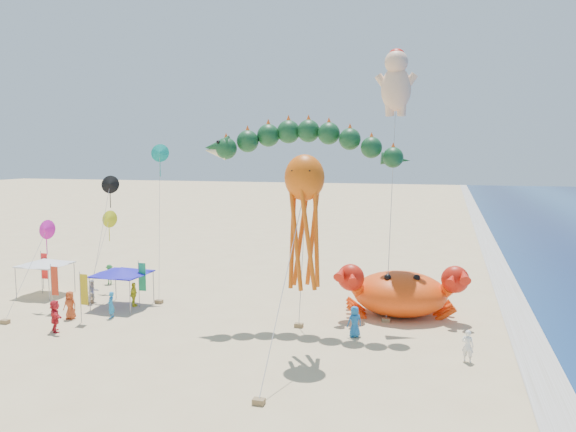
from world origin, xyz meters
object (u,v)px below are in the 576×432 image
(dragon_kite, at_px, (305,149))
(canopy_white, at_px, (45,262))
(canopy_blue, at_px, (122,271))
(octopus_kite, at_px, (304,211))
(cherub_kite, at_px, (396,81))
(crab_inflatable, at_px, (400,292))

(dragon_kite, height_order, canopy_white, dragon_kite)
(canopy_blue, relative_size, canopy_white, 1.06)
(octopus_kite, height_order, canopy_blue, octopus_kite)
(canopy_white, bearing_deg, canopy_blue, -9.88)
(cherub_kite, distance_m, octopus_kite, 14.03)
(dragon_kite, bearing_deg, cherub_kite, 51.97)
(octopus_kite, height_order, canopy_white, octopus_kite)
(canopy_blue, bearing_deg, crab_inflatable, 9.04)
(crab_inflatable, distance_m, canopy_blue, 18.52)
(canopy_blue, distance_m, canopy_white, 7.30)
(octopus_kite, bearing_deg, canopy_white, 162.88)
(dragon_kite, bearing_deg, canopy_blue, 179.57)
(dragon_kite, distance_m, canopy_white, 21.61)
(cherub_kite, distance_m, canopy_blue, 22.38)
(cherub_kite, bearing_deg, octopus_kite, -106.92)
(canopy_blue, bearing_deg, canopy_white, 170.12)
(crab_inflatable, xyz_separation_m, dragon_kite, (-5.50, -3.00, 9.07))
(cherub_kite, height_order, canopy_white, cherub_kite)
(crab_inflatable, relative_size, canopy_blue, 2.24)
(cherub_kite, bearing_deg, dragon_kite, -128.03)
(crab_inflatable, height_order, cherub_kite, cherub_kite)
(crab_inflatable, relative_size, canopy_white, 2.39)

